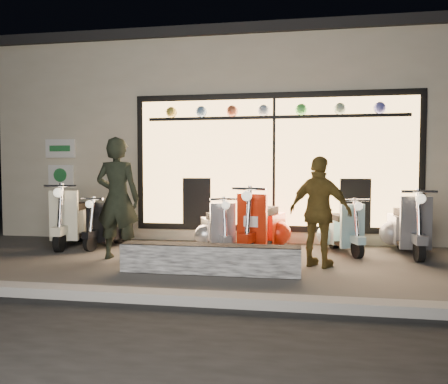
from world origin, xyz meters
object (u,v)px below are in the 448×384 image
(scooter_red, at_px, (264,227))
(woman, at_px, (320,212))
(scooter_silver, at_px, (216,230))
(man, at_px, (118,198))
(graffiti_barrier, at_px, (210,259))

(scooter_red, xyz_separation_m, woman, (0.88, -0.98, 0.37))
(scooter_silver, distance_m, man, 1.78)
(scooter_silver, height_order, man, man)
(graffiti_barrier, distance_m, scooter_red, 1.78)
(graffiti_barrier, relative_size, woman, 1.52)
(scooter_red, bearing_deg, scooter_silver, -162.51)
(man, bearing_deg, woman, 179.65)
(graffiti_barrier, bearing_deg, man, 155.81)
(scooter_silver, height_order, woman, woman)
(graffiti_barrier, height_order, woman, woman)
(man, bearing_deg, scooter_red, -156.87)
(scooter_silver, height_order, scooter_red, scooter_red)
(man, bearing_deg, graffiti_barrier, 156.65)
(woman, bearing_deg, graffiti_barrier, 51.08)
(graffiti_barrier, distance_m, scooter_silver, 1.64)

